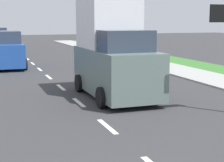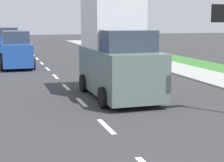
{
  "view_description": "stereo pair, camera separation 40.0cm",
  "coord_description": "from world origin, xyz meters",
  "views": [
    {
      "loc": [
        -2.96,
        -3.05,
        2.76
      ],
      "look_at": [
        0.35,
        6.32,
        1.1
      ],
      "focal_mm": 58.48,
      "sensor_mm": 36.0,
      "label": 1
    },
    {
      "loc": [
        -2.58,
        -3.18,
        2.76
      ],
      "look_at": [
        0.35,
        6.32,
        1.1
      ],
      "focal_mm": 58.48,
      "sensor_mm": 36.0,
      "label": 2
    }
  ],
  "objects": [
    {
      "name": "ground_plane",
      "position": [
        0.0,
        21.0,
        0.0
      ],
      "size": [
        96.0,
        96.0,
        0.0
      ],
      "primitive_type": "plane",
      "color": "#333335"
    },
    {
      "name": "lane_center_line",
      "position": [
        0.0,
        25.2,
        0.0
      ],
      "size": [
        0.14,
        46.4,
        0.01
      ],
      "color": "silver",
      "rests_on": "ground"
    },
    {
      "name": "delivery_truck",
      "position": [
        1.47,
        9.35,
        1.61
      ],
      "size": [
        2.16,
        4.6,
        3.54
      ],
      "color": "slate",
      "rests_on": "ground"
    },
    {
      "name": "car_oncoming_second",
      "position": [
        -1.64,
        19.05,
        1.0
      ],
      "size": [
        1.89,
        4.25,
        2.15
      ],
      "color": "#1E4799",
      "rests_on": "ground"
    }
  ]
}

